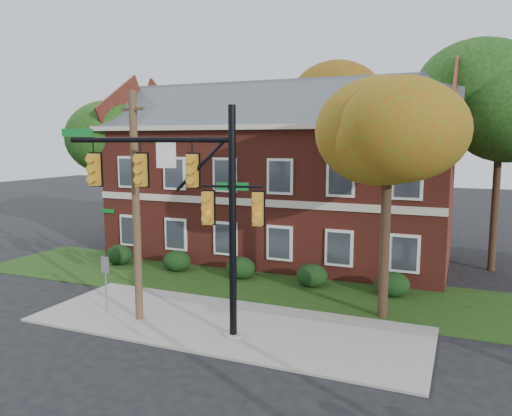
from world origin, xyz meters
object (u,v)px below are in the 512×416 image
at_px(hedge_left, 177,261).
at_px(traffic_signal, 191,196).
at_px(tree_left_rear, 123,137).
at_px(sign_post, 105,275).
at_px(hedge_far_left, 119,255).
at_px(tree_right_rear, 509,106).
at_px(tree_far_rear, 338,106).
at_px(hedge_center, 240,268).
at_px(tree_near_right, 395,135).
at_px(utility_pole, 136,207).
at_px(hedge_right, 312,276).
at_px(hedge_far_right, 393,284).
at_px(apartment_building, 279,168).

height_order(hedge_left, traffic_signal, traffic_signal).
height_order(tree_left_rear, sign_post, tree_left_rear).
bearing_deg(hedge_far_left, hedge_left, 0.00).
distance_m(tree_right_rear, traffic_signal, 16.73).
xyz_separation_m(tree_far_rear, sign_post, (-4.04, -19.38, -7.37)).
xyz_separation_m(hedge_left, tree_right_rear, (14.81, 6.11, 7.60)).
distance_m(hedge_center, tree_right_rear, 14.94).
bearing_deg(traffic_signal, tree_near_right, 22.20).
bearing_deg(utility_pole, tree_near_right, 41.46).
bearing_deg(utility_pole, hedge_left, 128.40).
height_order(hedge_right, utility_pole, utility_pole).
bearing_deg(hedge_far_right, hedge_far_left, 180.00).
relative_size(hedge_far_right, tree_left_rear, 0.16).
xyz_separation_m(hedge_center, sign_post, (-2.70, -6.28, 0.95)).
distance_m(tree_far_rear, sign_post, 21.12).
xyz_separation_m(hedge_far_left, traffic_signal, (8.46, -6.97, 4.18)).
xyz_separation_m(tree_left_rear, tree_far_rear, (11.07, 8.96, 2.16)).
height_order(hedge_right, hedge_far_right, same).
distance_m(hedge_center, hedge_right, 3.50).
distance_m(hedge_far_right, tree_left_rear, 18.30).
xyz_separation_m(hedge_right, tree_near_right, (3.72, -2.83, 6.14)).
relative_size(tree_left_rear, sign_post, 4.08).
relative_size(hedge_left, utility_pole, 0.17).
bearing_deg(traffic_signal, hedge_center, 88.36).
bearing_deg(hedge_center, utility_pole, -99.37).
height_order(traffic_signal, sign_post, traffic_signal).
bearing_deg(tree_right_rear, sign_post, -138.51).
height_order(tree_near_right, sign_post, tree_near_right).
relative_size(tree_far_rear, sign_post, 5.30).
height_order(tree_left_rear, utility_pole, tree_left_rear).
relative_size(apartment_building, hedge_center, 13.43).
xyz_separation_m(tree_far_rear, traffic_signal, (0.12, -20.07, -4.13)).
bearing_deg(hedge_left, hedge_far_right, 0.00).
relative_size(hedge_far_right, traffic_signal, 0.18).
relative_size(hedge_far_left, utility_pole, 0.17).
bearing_deg(apartment_building, sign_post, -103.16).
bearing_deg(hedge_right, tree_near_right, -37.28).
bearing_deg(traffic_signal, tree_left_rear, 121.75).
relative_size(hedge_far_left, sign_post, 0.64).
height_order(apartment_building, tree_near_right, apartment_building).
xyz_separation_m(hedge_far_left, tree_right_rear, (18.31, 6.11, 7.60)).
height_order(hedge_far_left, tree_right_rear, tree_right_rear).
xyz_separation_m(apartment_building, hedge_far_left, (-7.00, -5.25, -4.46)).
bearing_deg(tree_right_rear, hedge_right, -141.98).
distance_m(hedge_left, utility_pole, 7.80).
distance_m(hedge_far_left, traffic_signal, 11.73).
height_order(hedge_far_left, hedge_center, same).
bearing_deg(sign_post, hedge_left, 90.37).
distance_m(apartment_building, traffic_signal, 12.31).
relative_size(hedge_far_right, tree_near_right, 0.16).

